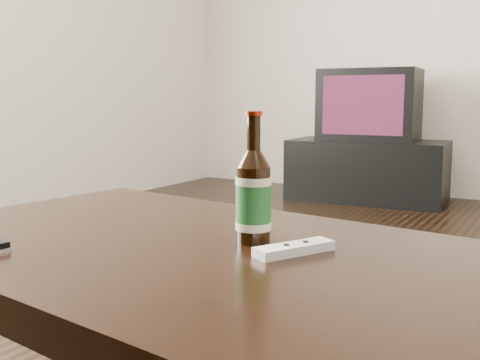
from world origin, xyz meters
The scene contains 6 objects.
floor centered at (0.00, 0.00, -0.01)m, with size 5.00×6.00×0.01m, color black.
tv_stand centered at (-0.77, 2.57, 0.23)m, with size 1.13×0.56×0.45m, color black.
tv centered at (-0.77, 2.56, 0.71)m, with size 0.72×0.48×0.52m.
coffee_table centered at (-0.08, -0.65, 0.42)m, with size 1.36×0.89×0.48m.
beer_bottle centered at (0.01, -0.58, 0.57)m, with size 0.07×0.07×0.25m.
remote centered at (0.12, -0.61, 0.49)m, with size 0.11×0.16×0.02m.
Camera 1 is at (0.53, -1.50, 0.75)m, focal length 42.00 mm.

